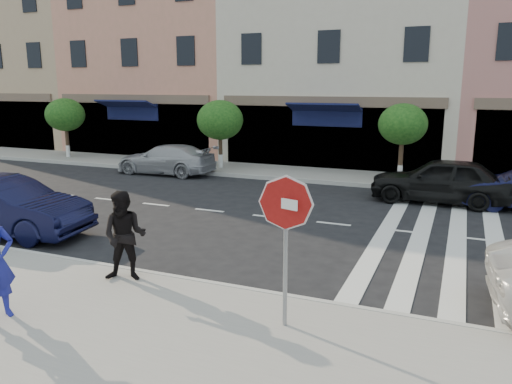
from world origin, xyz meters
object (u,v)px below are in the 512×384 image
car_far_left (166,159)px  car_near_mid (4,207)px  stop_sign (286,218)px  car_far_mid (440,180)px  walker (125,236)px

car_far_left → car_near_mid: bearing=6.2°
stop_sign → car_far_mid: (1.80, 10.53, -1.16)m
stop_sign → car_near_mid: 8.97m
stop_sign → walker: 3.66m
walker → car_far_left: (-6.20, 11.10, -0.38)m
walker → car_near_mid: size_ratio=0.39×
stop_sign → walker: (-3.50, 0.62, -0.89)m
car_far_left → walker: bearing=28.8°
car_near_mid → car_far_left: bearing=-0.1°
car_near_mid → car_far_mid: bearing=-58.1°
walker → car_far_mid: size_ratio=0.39×
walker → car_far_mid: bearing=41.7°
walker → car_far_left: 12.72m
walker → car_near_mid: bearing=142.1°
walker → car_near_mid: 5.37m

